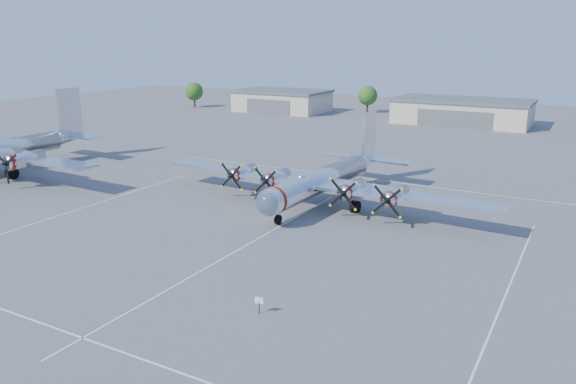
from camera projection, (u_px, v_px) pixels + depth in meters
The scene contains 9 objects.
ground at pixel (266, 234), 53.33m from camera, with size 260.00×260.00×0.00m, color #5D5D60.
parking_lines at pixel (257, 239), 51.85m from camera, with size 60.00×50.08×0.01m.
hangar_west at pixel (282, 101), 142.80m from camera, with size 22.60×14.60×5.40m.
hangar_center at pixel (462, 111), 121.69m from camera, with size 28.60×14.60×5.40m.
tree_far_west at pixel (194, 91), 150.79m from camera, with size 4.80×4.80×6.64m.
tree_west at pixel (368, 96), 139.79m from camera, with size 4.80×4.80×6.64m.
main_bomber_b29 at pixel (324, 202), 63.82m from camera, with size 40.48×27.69×8.95m, color white, non-canonical shape.
bomber_west at pixel (3, 172), 78.05m from camera, with size 40.47×28.65×10.69m, color silver, non-canonical shape.
info_placard at pixel (259, 302), 37.67m from camera, with size 0.63×0.14×1.20m.
Camera 1 is at (26.30, -43.02, 17.94)m, focal length 35.00 mm.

